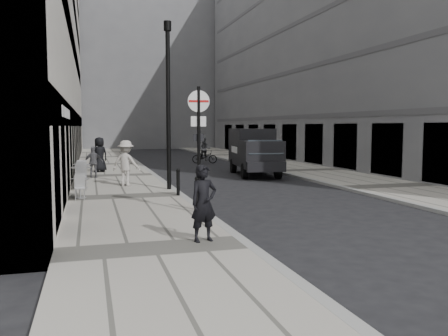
{
  "coord_description": "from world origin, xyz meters",
  "views": [
    {
      "loc": [
        -3.24,
        -7.0,
        2.64
      ],
      "look_at": [
        0.6,
        6.53,
        1.4
      ],
      "focal_mm": 38.0,
      "sensor_mm": 36.0,
      "label": 1
    }
  ],
  "objects_px": {
    "lamppost": "(168,97)",
    "panel_van": "(254,149)",
    "cyclist": "(205,153)",
    "sign_post": "(199,133)",
    "walking_man": "(204,203)"
  },
  "relations": [
    {
      "from": "sign_post",
      "to": "lamppost",
      "type": "height_order",
      "value": "lamppost"
    },
    {
      "from": "sign_post",
      "to": "cyclist",
      "type": "height_order",
      "value": "sign_post"
    },
    {
      "from": "walking_man",
      "to": "lamppost",
      "type": "height_order",
      "value": "lamppost"
    },
    {
      "from": "sign_post",
      "to": "panel_van",
      "type": "xyz_separation_m",
      "value": [
        5.51,
        10.82,
        -1.05
      ]
    },
    {
      "from": "sign_post",
      "to": "panel_van",
      "type": "distance_m",
      "value": 12.18
    },
    {
      "from": "walking_man",
      "to": "sign_post",
      "type": "bearing_deg",
      "value": 64.16
    },
    {
      "from": "panel_van",
      "to": "lamppost",
      "type": "bearing_deg",
      "value": -128.36
    },
    {
      "from": "sign_post",
      "to": "cyclist",
      "type": "xyz_separation_m",
      "value": [
        4.84,
        19.45,
        -1.72
      ]
    },
    {
      "from": "cyclist",
      "to": "lamppost",
      "type": "bearing_deg",
      "value": -95.24
    },
    {
      "from": "lamppost",
      "to": "panel_van",
      "type": "relative_size",
      "value": 1.2
    },
    {
      "from": "sign_post",
      "to": "lamppost",
      "type": "xyz_separation_m",
      "value": [
        0.0,
        5.42,
        1.34
      ]
    },
    {
      "from": "walking_man",
      "to": "panel_van",
      "type": "bearing_deg",
      "value": 51.81
    },
    {
      "from": "lamppost",
      "to": "panel_van",
      "type": "height_order",
      "value": "lamppost"
    },
    {
      "from": "lamppost",
      "to": "cyclist",
      "type": "height_order",
      "value": "lamppost"
    },
    {
      "from": "lamppost",
      "to": "cyclist",
      "type": "distance_m",
      "value": 15.15
    }
  ]
}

